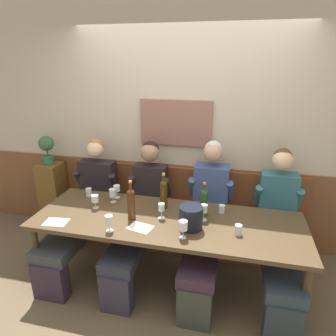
{
  "coord_description": "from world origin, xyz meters",
  "views": [
    {
      "loc": [
        0.58,
        -2.27,
        2.15
      ],
      "look_at": [
        -0.06,
        0.45,
        1.13
      ],
      "focal_mm": 32.14,
      "sensor_mm": 36.0,
      "label": 1
    }
  ],
  "objects_px": {
    "person_center_right_seat": "(207,214)",
    "wine_bottle_green_tall": "(204,201)",
    "person_left_seat": "(141,210)",
    "wine_glass_near_bucket": "(183,226)",
    "water_tumbler_left": "(238,230)",
    "potted_plant": "(47,147)",
    "wine_glass_by_bottle": "(95,199)",
    "wine_glass_mid_left": "(117,189)",
    "wine_glass_center_front": "(113,194)",
    "wine_bottle_clear_water": "(131,203)",
    "wine_glass_left_end": "(204,209)",
    "person_center_left_seat": "(84,206)",
    "ice_bucket": "(191,217)",
    "wall_bench": "(181,225)",
    "dining_table": "(167,225)",
    "wine_glass_right_end": "(161,208)",
    "wine_bottle_amber_mid": "(164,193)",
    "wine_glass_mid_right": "(109,220)",
    "person_right_seat": "(279,225)",
    "water_tumbler_right": "(222,209)",
    "water_tumbler_center": "(89,192)"
  },
  "relations": [
    {
      "from": "person_center_right_seat",
      "to": "wine_bottle_green_tall",
      "type": "bearing_deg",
      "value": -96.59
    },
    {
      "from": "person_left_seat",
      "to": "wine_glass_near_bucket",
      "type": "bearing_deg",
      "value": -46.3
    },
    {
      "from": "water_tumbler_left",
      "to": "potted_plant",
      "type": "xyz_separation_m",
      "value": [
        -2.35,
        0.84,
        0.33
      ]
    },
    {
      "from": "wine_glass_by_bottle",
      "to": "water_tumbler_left",
      "type": "bearing_deg",
      "value": -6.67
    },
    {
      "from": "wine_glass_mid_left",
      "to": "wine_glass_center_front",
      "type": "height_order",
      "value": "wine_glass_center_front"
    },
    {
      "from": "wine_bottle_clear_water",
      "to": "wine_glass_left_end",
      "type": "height_order",
      "value": "wine_bottle_clear_water"
    },
    {
      "from": "person_center_left_seat",
      "to": "ice_bucket",
      "type": "height_order",
      "value": "person_center_left_seat"
    },
    {
      "from": "wine_bottle_green_tall",
      "to": "wall_bench",
      "type": "bearing_deg",
      "value": 121.09
    },
    {
      "from": "dining_table",
      "to": "wine_glass_right_end",
      "type": "bearing_deg",
      "value": 175.5
    },
    {
      "from": "wine_glass_near_bucket",
      "to": "wine_glass_by_bottle",
      "type": "xyz_separation_m",
      "value": [
        -0.95,
        0.32,
        -0.01
      ]
    },
    {
      "from": "person_center_left_seat",
      "to": "wine_glass_near_bucket",
      "type": "bearing_deg",
      "value": -24.91
    },
    {
      "from": "wall_bench",
      "to": "wine_bottle_clear_water",
      "type": "distance_m",
      "value": 1.04
    },
    {
      "from": "potted_plant",
      "to": "ice_bucket",
      "type": "bearing_deg",
      "value": -23.07
    },
    {
      "from": "person_left_seat",
      "to": "wine_bottle_amber_mid",
      "type": "bearing_deg",
      "value": -21.22
    },
    {
      "from": "dining_table",
      "to": "wine_glass_near_bucket",
      "type": "distance_m",
      "value": 0.39
    },
    {
      "from": "person_left_seat",
      "to": "wine_glass_center_front",
      "type": "xyz_separation_m",
      "value": [
        -0.27,
        -0.1,
        0.21
      ]
    },
    {
      "from": "wine_bottle_clear_water",
      "to": "wine_glass_mid_right",
      "type": "distance_m",
      "value": 0.28
    },
    {
      "from": "wine_glass_mid_left",
      "to": "wine_glass_left_end",
      "type": "height_order",
      "value": "wine_glass_left_end"
    },
    {
      "from": "wine_glass_right_end",
      "to": "water_tumbler_left",
      "type": "height_order",
      "value": "wine_glass_right_end"
    },
    {
      "from": "person_center_left_seat",
      "to": "wine_glass_center_front",
      "type": "relative_size",
      "value": 8.78
    },
    {
      "from": "person_center_left_seat",
      "to": "person_right_seat",
      "type": "height_order",
      "value": "person_right_seat"
    },
    {
      "from": "person_center_right_seat",
      "to": "water_tumbler_left",
      "type": "height_order",
      "value": "person_center_right_seat"
    },
    {
      "from": "wine_glass_by_bottle",
      "to": "wine_glass_left_end",
      "type": "bearing_deg",
      "value": 0.52
    },
    {
      "from": "wine_glass_near_bucket",
      "to": "wine_glass_by_bottle",
      "type": "distance_m",
      "value": 1.0
    },
    {
      "from": "wine_bottle_green_tall",
      "to": "water_tumbler_right",
      "type": "bearing_deg",
      "value": 25.69
    },
    {
      "from": "wall_bench",
      "to": "person_left_seat",
      "type": "xyz_separation_m",
      "value": [
        -0.36,
        -0.38,
        0.35
      ]
    },
    {
      "from": "wine_glass_near_bucket",
      "to": "wall_bench",
      "type": "bearing_deg",
      "value": 101.89
    },
    {
      "from": "wine_glass_right_end",
      "to": "wine_glass_mid_right",
      "type": "bearing_deg",
      "value": -139.72
    },
    {
      "from": "wine_glass_left_end",
      "to": "water_tumbler_right",
      "type": "relative_size",
      "value": 2.03
    },
    {
      "from": "wall_bench",
      "to": "ice_bucket",
      "type": "height_order",
      "value": "ice_bucket"
    },
    {
      "from": "person_center_left_seat",
      "to": "ice_bucket",
      "type": "bearing_deg",
      "value": -17.51
    },
    {
      "from": "dining_table",
      "to": "person_center_right_seat",
      "type": "height_order",
      "value": "person_center_right_seat"
    },
    {
      "from": "person_center_left_seat",
      "to": "water_tumbler_center",
      "type": "bearing_deg",
      "value": -5.68
    },
    {
      "from": "ice_bucket",
      "to": "wine_bottle_green_tall",
      "type": "relative_size",
      "value": 0.62
    },
    {
      "from": "person_center_right_seat",
      "to": "water_tumbler_right",
      "type": "xyz_separation_m",
      "value": [
        0.15,
        -0.11,
        0.13
      ]
    },
    {
      "from": "wine_glass_near_bucket",
      "to": "wine_glass_mid_left",
      "type": "relative_size",
      "value": 1.11
    },
    {
      "from": "wine_bottle_clear_water",
      "to": "wine_glass_by_bottle",
      "type": "height_order",
      "value": "wine_bottle_clear_water"
    },
    {
      "from": "wine_bottle_clear_water",
      "to": "water_tumbler_left",
      "type": "xyz_separation_m",
      "value": [
        0.97,
        -0.04,
        -0.12
      ]
    },
    {
      "from": "person_left_seat",
      "to": "wine_glass_right_end",
      "type": "height_order",
      "value": "person_left_seat"
    },
    {
      "from": "wine_bottle_clear_water",
      "to": "wine_glass_near_bucket",
      "type": "distance_m",
      "value": 0.56
    },
    {
      "from": "wine_bottle_amber_mid",
      "to": "potted_plant",
      "type": "relative_size",
      "value": 1.03
    },
    {
      "from": "water_tumbler_left",
      "to": "wine_glass_mid_right",
      "type": "bearing_deg",
      "value": -169.44
    },
    {
      "from": "wine_glass_left_end",
      "to": "water_tumbler_left",
      "type": "bearing_deg",
      "value": -28.75
    },
    {
      "from": "wine_glass_right_end",
      "to": "wine_glass_left_end",
      "type": "bearing_deg",
      "value": 7.65
    },
    {
      "from": "dining_table",
      "to": "wine_bottle_clear_water",
      "type": "distance_m",
      "value": 0.4
    },
    {
      "from": "ice_bucket",
      "to": "water_tumbler_right",
      "type": "relative_size",
      "value": 2.65
    },
    {
      "from": "person_left_seat",
      "to": "wine_glass_left_end",
      "type": "distance_m",
      "value": 0.77
    },
    {
      "from": "dining_table",
      "to": "wine_glass_right_end",
      "type": "xyz_separation_m",
      "value": [
        -0.05,
        0.0,
        0.18
      ]
    },
    {
      "from": "dining_table",
      "to": "potted_plant",
      "type": "relative_size",
      "value": 6.95
    },
    {
      "from": "wine_glass_left_end",
      "to": "water_tumbler_left",
      "type": "distance_m",
      "value": 0.37
    }
  ]
}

